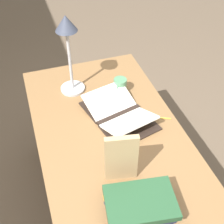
{
  "coord_description": "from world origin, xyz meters",
  "views": [
    {
      "loc": [
        -1.15,
        0.36,
        1.98
      ],
      "look_at": [
        0.06,
        -0.04,
        0.81
      ],
      "focal_mm": 50.0,
      "sensor_mm": 36.0,
      "label": 1
    }
  ],
  "objects_px": {
    "open_book": "(119,113)",
    "book_standing_upright": "(121,158)",
    "coffee_mug": "(120,86)",
    "pencil": "(158,118)",
    "book_stack_tall": "(140,206)",
    "reading_lamp": "(68,40)"
  },
  "relations": [
    {
      "from": "open_book",
      "to": "book_stack_tall",
      "type": "distance_m",
      "value": 0.62
    },
    {
      "from": "book_standing_upright",
      "to": "coffee_mug",
      "type": "xyz_separation_m",
      "value": [
        0.61,
        -0.21,
        -0.09
      ]
    },
    {
      "from": "book_stack_tall",
      "to": "coffee_mug",
      "type": "distance_m",
      "value": 0.84
    },
    {
      "from": "open_book",
      "to": "pencil",
      "type": "distance_m",
      "value": 0.23
    },
    {
      "from": "book_stack_tall",
      "to": "book_standing_upright",
      "type": "bearing_deg",
      "value": 4.27
    },
    {
      "from": "book_standing_upright",
      "to": "coffee_mug",
      "type": "bearing_deg",
      "value": -7.66
    },
    {
      "from": "book_stack_tall",
      "to": "reading_lamp",
      "type": "bearing_deg",
      "value": 5.05
    },
    {
      "from": "book_stack_tall",
      "to": "reading_lamp",
      "type": "distance_m",
      "value": 0.99
    },
    {
      "from": "open_book",
      "to": "book_stack_tall",
      "type": "xyz_separation_m",
      "value": [
        -0.61,
        0.11,
        0.03
      ]
    },
    {
      "from": "book_stack_tall",
      "to": "pencil",
      "type": "bearing_deg",
      "value": -31.96
    },
    {
      "from": "open_book",
      "to": "book_standing_upright",
      "type": "relative_size",
      "value": 1.82
    },
    {
      "from": "book_stack_tall",
      "to": "reading_lamp",
      "type": "height_order",
      "value": "reading_lamp"
    },
    {
      "from": "book_stack_tall",
      "to": "pencil",
      "type": "height_order",
      "value": "book_stack_tall"
    },
    {
      "from": "open_book",
      "to": "book_stack_tall",
      "type": "height_order",
      "value": "book_stack_tall"
    },
    {
      "from": "reading_lamp",
      "to": "pencil",
      "type": "distance_m",
      "value": 0.68
    },
    {
      "from": "reading_lamp",
      "to": "book_standing_upright",
      "type": "bearing_deg",
      "value": -174.73
    },
    {
      "from": "open_book",
      "to": "pencil",
      "type": "height_order",
      "value": "open_book"
    },
    {
      "from": "coffee_mug",
      "to": "book_stack_tall",
      "type": "bearing_deg",
      "value": 166.57
    },
    {
      "from": "reading_lamp",
      "to": "pencil",
      "type": "height_order",
      "value": "reading_lamp"
    },
    {
      "from": "book_stack_tall",
      "to": "book_standing_upright",
      "type": "height_order",
      "value": "book_standing_upright"
    },
    {
      "from": "coffee_mug",
      "to": "book_standing_upright",
      "type": "bearing_deg",
      "value": 161.08
    },
    {
      "from": "coffee_mug",
      "to": "pencil",
      "type": "xyz_separation_m",
      "value": [
        -0.3,
        -0.13,
        -0.04
      ]
    }
  ]
}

